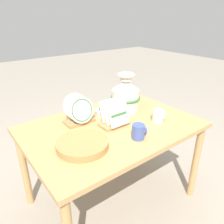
# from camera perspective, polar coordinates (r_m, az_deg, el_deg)

# --- Properties ---
(ground_plane) EXTENTS (14.00, 14.00, 0.00)m
(ground_plane) POSITION_cam_1_polar(r_m,az_deg,el_deg) (2.12, 0.00, -21.44)
(ground_plane) COLOR gray
(display_table) EXTENTS (1.30, 0.89, 0.74)m
(display_table) POSITION_cam_1_polar(r_m,az_deg,el_deg) (1.71, 0.00, -5.93)
(display_table) COLOR tan
(display_table) RESTS_ON ground_plane
(ceramic_vase) EXTENTS (0.26, 0.26, 0.33)m
(ceramic_vase) POSITION_cam_1_polar(r_m,az_deg,el_deg) (1.87, 3.53, 4.50)
(ceramic_vase) COLOR silver
(ceramic_vase) RESTS_ON display_table
(dish_rack_round_plates) EXTENTS (0.22, 0.17, 0.22)m
(dish_rack_round_plates) POSITION_cam_1_polar(r_m,az_deg,el_deg) (1.69, -8.54, -0.26)
(dish_rack_round_plates) COLOR tan
(dish_rack_round_plates) RESTS_ON display_table
(dish_rack_square_plates) EXTENTS (0.22, 0.16, 0.19)m
(dish_rack_square_plates) POSITION_cam_1_polar(r_m,az_deg,el_deg) (1.64, 0.57, -1.60)
(dish_rack_square_plates) COLOR tan
(dish_rack_square_plates) RESTS_ON display_table
(wicker_charger_stack) EXTENTS (0.33, 0.33, 0.04)m
(wicker_charger_stack) POSITION_cam_1_polar(r_m,az_deg,el_deg) (1.41, -7.73, -8.38)
(wicker_charger_stack) COLOR #AD7F47
(wicker_charger_stack) RESTS_ON display_table
(mug_cobalt_glaze) EXTENTS (0.09, 0.09, 0.10)m
(mug_cobalt_glaze) POSITION_cam_1_polar(r_m,az_deg,el_deg) (1.49, 7.00, -5.05)
(mug_cobalt_glaze) COLOR #42569E
(mug_cobalt_glaze) RESTS_ON display_table
(mug_cream_glaze) EXTENTS (0.09, 0.09, 0.10)m
(mug_cream_glaze) POSITION_cam_1_polar(r_m,az_deg,el_deg) (1.74, 12.05, -0.89)
(mug_cream_glaze) COLOR silver
(mug_cream_glaze) RESTS_ON display_table
(fruit_bowl) EXTENTS (0.14, 0.14, 0.09)m
(fruit_bowl) POSITION_cam_1_polar(r_m,az_deg,el_deg) (1.82, -2.16, 0.15)
(fruit_bowl) COLOR silver
(fruit_bowl) RESTS_ON display_table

